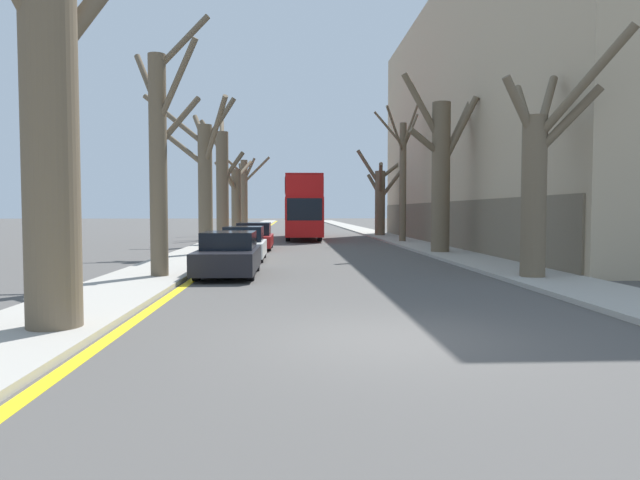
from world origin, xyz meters
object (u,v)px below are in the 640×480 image
(street_tree_left_2, at_px, (204,177))
(street_tree_left_3, at_px, (222,182))
(street_tree_right_2, at_px, (402,174))
(street_tree_right_3, at_px, (380,197))
(parked_car_1, at_px, (244,244))
(street_tree_left_4, at_px, (236,199))
(street_tree_right_1, at_px, (441,169))
(parked_car_2, at_px, (254,237))
(street_tree_left_0, at_px, (48,115))
(parked_car_0, at_px, (229,255))
(double_decker_bus, at_px, (303,204))
(street_tree_right_0, at_px, (538,174))
(street_tree_left_5, at_px, (244,193))
(street_tree_left_1, at_px, (160,156))

(street_tree_left_2, height_order, street_tree_left_3, street_tree_left_3)
(street_tree_right_2, height_order, street_tree_right_3, street_tree_right_2)
(street_tree_left_2, relative_size, parked_car_1, 1.83)
(street_tree_left_3, height_order, street_tree_left_4, street_tree_left_3)
(street_tree_left_4, distance_m, street_tree_right_1, 18.95)
(street_tree_left_4, xyz_separation_m, street_tree_right_2, (10.90, -6.22, 1.37))
(street_tree_right_1, xyz_separation_m, street_tree_right_2, (0.04, 9.28, 0.37))
(street_tree_right_2, height_order, parked_car_2, street_tree_right_2)
(street_tree_left_2, distance_m, street_tree_right_2, 14.69)
(street_tree_left_0, height_order, street_tree_left_4, street_tree_left_0)
(street_tree_right_2, xyz_separation_m, parked_car_0, (-8.85, -17.56, -3.62))
(street_tree_left_0, relative_size, parked_car_2, 1.70)
(street_tree_left_0, relative_size, street_tree_left_3, 0.95)
(street_tree_right_1, bearing_deg, street_tree_left_3, 145.62)
(street_tree_right_1, bearing_deg, street_tree_left_4, 125.02)
(street_tree_left_4, xyz_separation_m, double_decker_bus, (4.82, -0.68, -0.42))
(street_tree_left_3, relative_size, street_tree_right_2, 0.95)
(street_tree_right_0, xyz_separation_m, parked_car_2, (-8.91, 13.91, -2.38))
(street_tree_left_5, xyz_separation_m, street_tree_right_3, (10.97, -4.42, -0.47))
(street_tree_left_3, distance_m, double_decker_bus, 8.90)
(parked_car_2, bearing_deg, parked_car_1, -90.00)
(street_tree_right_3, bearing_deg, street_tree_right_1, -90.38)
(street_tree_right_0, distance_m, double_decker_bus, 25.64)
(street_tree_right_0, distance_m, street_tree_right_1, 10.10)
(street_tree_right_0, relative_size, parked_car_1, 1.70)
(street_tree_left_3, bearing_deg, parked_car_2, -60.27)
(street_tree_left_4, bearing_deg, street_tree_left_3, -89.91)
(street_tree_left_1, height_order, street_tree_left_2, street_tree_left_1)
(street_tree_right_3, xyz_separation_m, parked_car_1, (-8.93, -21.29, -2.46))
(street_tree_right_1, bearing_deg, street_tree_right_2, 89.75)
(street_tree_left_0, xyz_separation_m, parked_car_1, (1.91, 13.85, -2.86))
(street_tree_left_0, bearing_deg, parked_car_1, 82.14)
(street_tree_right_2, bearing_deg, parked_car_1, -126.30)
(street_tree_left_1, bearing_deg, parked_car_0, 29.17)
(parked_car_2, bearing_deg, street_tree_left_0, -95.34)
(street_tree_left_4, distance_m, street_tree_left_5, 7.48)
(street_tree_left_5, bearing_deg, street_tree_left_3, -90.03)
(street_tree_left_0, bearing_deg, parked_car_2, 84.66)
(street_tree_left_0, xyz_separation_m, street_tree_left_5, (-0.12, 39.57, 0.06))
(street_tree_right_3, bearing_deg, street_tree_right_2, -90.50)
(street_tree_left_4, bearing_deg, parked_car_0, -85.06)
(street_tree_left_2, xyz_separation_m, double_decker_bus, (4.64, 15.54, -0.99))
(street_tree_right_0, bearing_deg, parked_car_0, 168.65)
(street_tree_left_0, bearing_deg, street_tree_right_2, 67.44)
(street_tree_left_4, xyz_separation_m, street_tree_left_5, (0.02, 7.45, 0.68))
(street_tree_left_1, distance_m, street_tree_left_3, 16.72)
(double_decker_bus, height_order, parked_car_0, double_decker_bus)
(street_tree_left_5, distance_m, double_decker_bus, 9.50)
(street_tree_left_0, xyz_separation_m, street_tree_right_2, (10.76, 25.90, 0.76))
(street_tree_right_3, bearing_deg, street_tree_left_2, -119.32)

